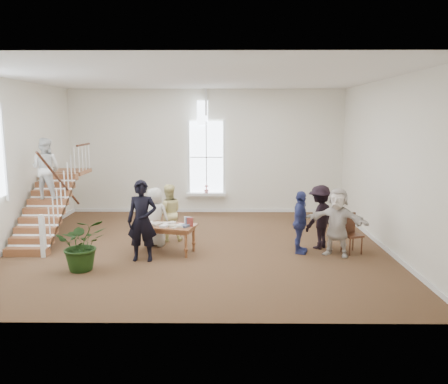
{
  "coord_description": "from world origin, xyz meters",
  "views": [
    {
      "loc": [
        0.79,
        -11.49,
        3.47
      ],
      "look_at": [
        0.68,
        0.4,
        1.45
      ],
      "focal_mm": 35.0,
      "sensor_mm": 36.0,
      "label": 1
    }
  ],
  "objects_px": {
    "person_yellow": "(168,213)",
    "woman_cluster_b": "(320,217)",
    "side_chair": "(350,231)",
    "woman_cluster_a": "(300,222)",
    "elderly_woman": "(155,217)",
    "library_table": "(165,228)",
    "police_officer": "(142,221)",
    "woman_cluster_c": "(337,222)",
    "floor_plant": "(82,244)"
  },
  "relations": [
    {
      "from": "police_officer",
      "to": "person_yellow",
      "type": "relative_size",
      "value": 1.23
    },
    {
      "from": "elderly_woman",
      "to": "floor_plant",
      "type": "bearing_deg",
      "value": 67.98
    },
    {
      "from": "floor_plant",
      "to": "side_chair",
      "type": "distance_m",
      "value": 6.67
    },
    {
      "from": "police_officer",
      "to": "elderly_woman",
      "type": "relative_size",
      "value": 1.24
    },
    {
      "from": "library_table",
      "to": "floor_plant",
      "type": "height_order",
      "value": "floor_plant"
    },
    {
      "from": "library_table",
      "to": "woman_cluster_c",
      "type": "distance_m",
      "value": 4.41
    },
    {
      "from": "elderly_woman",
      "to": "side_chair",
      "type": "bearing_deg",
      "value": -173.0
    },
    {
      "from": "woman_cluster_c",
      "to": "floor_plant",
      "type": "bearing_deg",
      "value": -141.19
    },
    {
      "from": "library_table",
      "to": "police_officer",
      "type": "bearing_deg",
      "value": -110.2
    },
    {
      "from": "library_table",
      "to": "side_chair",
      "type": "xyz_separation_m",
      "value": [
        4.82,
        0.06,
        -0.08
      ]
    },
    {
      "from": "police_officer",
      "to": "floor_plant",
      "type": "xyz_separation_m",
      "value": [
        -1.26,
        -0.69,
        -0.39
      ]
    },
    {
      "from": "library_table",
      "to": "woman_cluster_b",
      "type": "xyz_separation_m",
      "value": [
        4.1,
        0.44,
        0.2
      ]
    },
    {
      "from": "person_yellow",
      "to": "woman_cluster_b",
      "type": "distance_m",
      "value": 4.2
    },
    {
      "from": "woman_cluster_b",
      "to": "person_yellow",
      "type": "bearing_deg",
      "value": -55.13
    },
    {
      "from": "person_yellow",
      "to": "woman_cluster_c",
      "type": "relative_size",
      "value": 0.93
    },
    {
      "from": "library_table",
      "to": "woman_cluster_a",
      "type": "relative_size",
      "value": 1.05
    },
    {
      "from": "person_yellow",
      "to": "woman_cluster_c",
      "type": "height_order",
      "value": "woman_cluster_c"
    },
    {
      "from": "side_chair",
      "to": "library_table",
      "type": "bearing_deg",
      "value": 160.01
    },
    {
      "from": "elderly_woman",
      "to": "woman_cluster_c",
      "type": "distance_m",
      "value": 4.82
    },
    {
      "from": "floor_plant",
      "to": "person_yellow",
      "type": "bearing_deg",
      "value": 55.79
    },
    {
      "from": "woman_cluster_a",
      "to": "floor_plant",
      "type": "bearing_deg",
      "value": 121.85
    },
    {
      "from": "person_yellow",
      "to": "woman_cluster_a",
      "type": "distance_m",
      "value": 3.72
    },
    {
      "from": "woman_cluster_b",
      "to": "woman_cluster_c",
      "type": "height_order",
      "value": "woman_cluster_c"
    },
    {
      "from": "person_yellow",
      "to": "floor_plant",
      "type": "distance_m",
      "value": 2.96
    },
    {
      "from": "police_officer",
      "to": "woman_cluster_b",
      "type": "xyz_separation_m",
      "value": [
        4.55,
        1.09,
        -0.14
      ]
    },
    {
      "from": "police_officer",
      "to": "woman_cluster_a",
      "type": "relative_size",
      "value": 1.23
    },
    {
      "from": "woman_cluster_b",
      "to": "side_chair",
      "type": "height_order",
      "value": "woman_cluster_b"
    },
    {
      "from": "side_chair",
      "to": "woman_cluster_c",
      "type": "bearing_deg",
      "value": -167.74
    },
    {
      "from": "person_yellow",
      "to": "floor_plant",
      "type": "height_order",
      "value": "person_yellow"
    },
    {
      "from": "side_chair",
      "to": "woman_cluster_b",
      "type": "bearing_deg",
      "value": 131.29
    },
    {
      "from": "woman_cluster_c",
      "to": "elderly_woman",
      "type": "bearing_deg",
      "value": -161.36
    },
    {
      "from": "elderly_woman",
      "to": "side_chair",
      "type": "distance_m",
      "value": 5.2
    },
    {
      "from": "person_yellow",
      "to": "side_chair",
      "type": "bearing_deg",
      "value": 154.77
    },
    {
      "from": "library_table",
      "to": "person_yellow",
      "type": "distance_m",
      "value": 1.12
    },
    {
      "from": "woman_cluster_b",
      "to": "side_chair",
      "type": "distance_m",
      "value": 0.86
    },
    {
      "from": "person_yellow",
      "to": "police_officer",
      "type": "bearing_deg",
      "value": 63.98
    },
    {
      "from": "woman_cluster_c",
      "to": "side_chair",
      "type": "relative_size",
      "value": 1.7
    },
    {
      "from": "woman_cluster_c",
      "to": "side_chair",
      "type": "bearing_deg",
      "value": 61.37
    },
    {
      "from": "side_chair",
      "to": "woman_cluster_a",
      "type": "bearing_deg",
      "value": 162.3
    },
    {
      "from": "person_yellow",
      "to": "floor_plant",
      "type": "bearing_deg",
      "value": 42.64
    },
    {
      "from": "library_table",
      "to": "elderly_woman",
      "type": "height_order",
      "value": "elderly_woman"
    },
    {
      "from": "police_officer",
      "to": "elderly_woman",
      "type": "distance_m",
      "value": 1.27
    },
    {
      "from": "woman_cluster_b",
      "to": "library_table",
      "type": "bearing_deg",
      "value": -39.88
    },
    {
      "from": "person_yellow",
      "to": "woman_cluster_c",
      "type": "distance_m",
      "value": 4.64
    },
    {
      "from": "woman_cluster_b",
      "to": "police_officer",
      "type": "bearing_deg",
      "value": -32.62
    },
    {
      "from": "library_table",
      "to": "woman_cluster_b",
      "type": "relative_size",
      "value": 1.0
    },
    {
      "from": "woman_cluster_a",
      "to": "side_chair",
      "type": "distance_m",
      "value": 1.34
    },
    {
      "from": "elderly_woman",
      "to": "woman_cluster_c",
      "type": "relative_size",
      "value": 0.93
    },
    {
      "from": "elderly_woman",
      "to": "floor_plant",
      "type": "distance_m",
      "value": 2.38
    },
    {
      "from": "police_officer",
      "to": "side_chair",
      "type": "relative_size",
      "value": 1.94
    }
  ]
}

